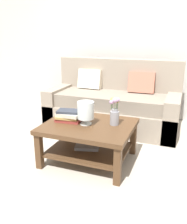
% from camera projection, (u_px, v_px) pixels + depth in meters
% --- Properties ---
extents(ground_plane, '(10.00, 10.00, 0.00)m').
position_uv_depth(ground_plane, '(96.00, 148.00, 3.23)').
color(ground_plane, '#ADA393').
extents(back_wall, '(6.40, 0.12, 2.70)m').
position_uv_depth(back_wall, '(129.00, 40.00, 4.28)').
color(back_wall, '#BCB7B2').
rests_on(back_wall, ground).
extents(couch, '(2.04, 0.90, 1.06)m').
position_uv_depth(couch, '(113.00, 104.00, 3.92)').
color(couch, gray).
rests_on(couch, ground).
extents(coffee_table, '(1.01, 0.83, 0.46)m').
position_uv_depth(coffee_table, '(89.00, 134.00, 2.83)').
color(coffee_table, '#4C331E').
rests_on(coffee_table, ground).
extents(book_stack_main, '(0.30, 0.23, 0.14)m').
position_uv_depth(book_stack_main, '(69.00, 116.00, 2.86)').
color(book_stack_main, '#993833').
rests_on(book_stack_main, coffee_table).
extents(glass_hurricane_vase, '(0.19, 0.19, 0.27)m').
position_uv_depth(glass_hurricane_vase, '(86.00, 111.00, 2.74)').
color(glass_hurricane_vase, silver).
rests_on(glass_hurricane_vase, coffee_table).
extents(flower_pitcher, '(0.11, 0.12, 0.32)m').
position_uv_depth(flower_pitcher, '(115.00, 113.00, 2.73)').
color(flower_pitcher, gray).
rests_on(flower_pitcher, coffee_table).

